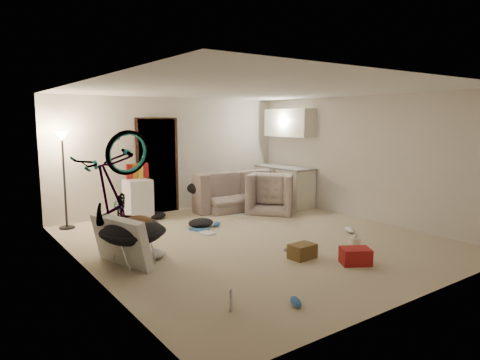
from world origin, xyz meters
TOP-DOWN VIEW (x-y plane):
  - floor at (0.00, 0.00)m, footprint 5.50×6.00m
  - ceiling at (0.00, 0.00)m, footprint 5.50×6.00m
  - wall_back at (0.00, 3.01)m, footprint 5.50×0.02m
  - wall_front at (0.00, -3.01)m, footprint 5.50×0.02m
  - wall_left at (-2.76, 0.00)m, footprint 0.02×6.00m
  - wall_right at (2.76, 0.00)m, footprint 0.02×6.00m
  - doorway at (-0.40, 2.97)m, footprint 0.85×0.10m
  - door_trim at (-0.40, 2.94)m, footprint 0.97×0.04m
  - floor_lamp at (-2.40, 2.65)m, footprint 0.28×0.28m
  - kitchen_counter at (2.43, 2.00)m, footprint 0.60×1.50m
  - counter_top at (2.43, 2.00)m, footprint 0.64×1.54m
  - kitchen_uppers at (2.56, 2.00)m, footprint 0.38×1.40m
  - sofa at (1.30, 2.45)m, footprint 2.28×1.00m
  - armchair at (1.75, 1.63)m, footprint 1.30×1.31m
  - bicycle at (-2.30, 0.29)m, footprint 1.98×1.01m
  - book_asset at (-1.90, -2.06)m, footprint 0.31×0.30m
  - mini_fridge at (-1.03, 2.55)m, footprint 0.49×0.49m
  - snack_box_0 at (-1.20, 2.55)m, footprint 0.10×0.08m
  - snack_box_1 at (-1.08, 2.55)m, footprint 0.10×0.08m
  - snack_box_2 at (-0.96, 2.55)m, footprint 0.11×0.08m
  - snack_box_3 at (-0.84, 2.55)m, footprint 0.12×0.10m
  - saucer_chair at (-2.14, -0.00)m, footprint 0.92×0.92m
  - hoodie at (-2.09, -0.03)m, footprint 0.57×0.51m
  - sofa_drape at (0.35, 2.45)m, footprint 0.59×0.50m
  - tv_box at (-2.30, 0.03)m, footprint 0.56×1.09m
  - drink_case_a at (-0.03, -1.20)m, footprint 0.39×0.29m
  - drink_case_b at (0.40, -1.82)m, footprint 0.50×0.46m
  - juicer at (0.99, -1.32)m, footprint 0.17×0.17m
  - newspaper at (0.93, 1.66)m, footprint 0.51×0.58m
  - book_blue at (-0.45, 1.09)m, footprint 0.32×0.37m
  - book_white at (-0.47, 0.79)m, footprint 0.25×0.30m
  - shoe_0 at (-0.04, 1.13)m, footprint 0.26×0.22m
  - shoe_2 at (-1.22, -2.34)m, footprint 0.20×0.27m
  - shoe_3 at (0.03, -0.90)m, footprint 0.26×0.21m
  - shoe_4 at (1.68, -0.63)m, footprint 0.22×0.31m
  - clothes_lump_a at (-0.30, 1.28)m, footprint 0.56×0.50m
  - clothes_lump_b at (-0.69, 2.44)m, footprint 0.58×0.57m
  - clothes_lump_c at (-1.83, 0.11)m, footprint 0.50×0.45m

SIDE VIEW (x-z plane):
  - floor at x=0.00m, z-range -0.02..0.00m
  - newspaper at x=0.93m, z-range 0.00..0.01m
  - book_asset at x=-1.90m, z-range 0.00..0.02m
  - book_white at x=-0.47m, z-range 0.00..0.03m
  - book_blue at x=-0.45m, z-range 0.00..0.03m
  - shoe_3 at x=0.03m, z-range 0.00..0.09m
  - shoe_0 at x=-0.04m, z-range 0.00..0.09m
  - shoe_2 at x=-1.22m, z-range 0.00..0.09m
  - shoe_4 at x=1.68m, z-range 0.00..0.11m
  - clothes_lump_b at x=-0.69m, z-range 0.00..0.13m
  - clothes_lump_c at x=-1.83m, z-range 0.00..0.14m
  - clothes_lump_a at x=-0.30m, z-range 0.00..0.16m
  - juicer at x=0.99m, z-range -0.02..0.22m
  - drink_case_a at x=-0.03m, z-range 0.00..0.21m
  - drink_case_b at x=0.40m, z-range 0.00..0.23m
  - armchair at x=1.75m, z-range 0.00..0.64m
  - sofa at x=1.30m, z-range 0.00..0.65m
  - tv_box at x=-2.30m, z-range -0.01..0.70m
  - saucer_chair at x=-2.14m, z-range 0.06..0.71m
  - mini_fridge at x=-1.03m, z-range 0.00..0.83m
  - kitchen_counter at x=2.43m, z-range 0.00..0.88m
  - bicycle at x=-2.30m, z-range -0.05..1.05m
  - sofa_drape at x=0.35m, z-range 0.40..0.68m
  - hoodie at x=-2.09m, z-range 0.47..0.69m
  - counter_top at x=2.43m, z-range 0.88..0.92m
  - snack_box_0 at x=-1.20m, z-range 0.85..1.15m
  - snack_box_1 at x=-1.08m, z-range 0.85..1.15m
  - snack_box_2 at x=-0.96m, z-range 0.85..1.15m
  - snack_box_3 at x=-0.84m, z-range 0.85..1.15m
  - doorway at x=-0.40m, z-range 0.00..2.04m
  - door_trim at x=-0.40m, z-range -0.03..2.07m
  - wall_back at x=0.00m, z-range 0.00..2.50m
  - wall_front at x=0.00m, z-range 0.00..2.50m
  - wall_left at x=-2.76m, z-range 0.00..2.50m
  - wall_right at x=2.76m, z-range 0.00..2.50m
  - floor_lamp at x=-2.40m, z-range 0.40..2.21m
  - kitchen_uppers at x=2.56m, z-range 1.62..2.27m
  - ceiling at x=0.00m, z-range 2.50..2.52m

